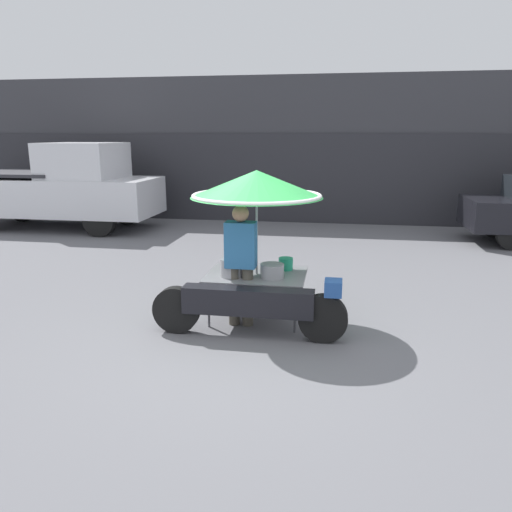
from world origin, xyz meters
TOP-DOWN VIEW (x-y plane):
  - ground_plane at (0.00, 0.00)m, footprint 36.00×36.00m
  - shopfront_building at (0.00, 9.29)m, footprint 28.00×2.06m
  - vendor_motorcycle_cart at (0.08, 0.65)m, footprint 2.36×1.67m
  - vendor_person at (-0.09, 0.49)m, footprint 0.38×0.22m
  - pickup_truck at (-5.95, 6.35)m, footprint 5.21×1.94m

SIDE VIEW (x-z plane):
  - ground_plane at x=0.00m, z-range 0.00..0.00m
  - vendor_person at x=-0.09m, z-range 0.09..1.63m
  - pickup_truck at x=-5.95m, z-range -0.06..2.12m
  - vendor_motorcycle_cart at x=0.08m, z-range 0.47..2.42m
  - shopfront_building at x=0.00m, z-range -0.01..3.90m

